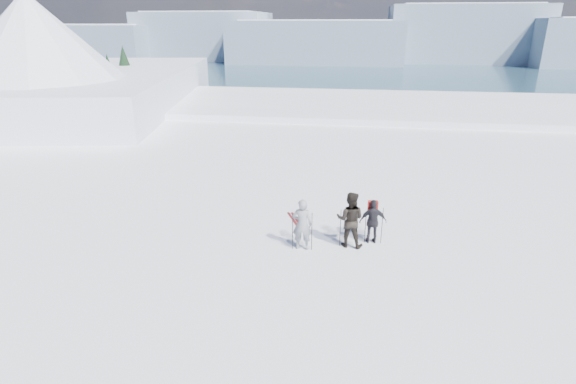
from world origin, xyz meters
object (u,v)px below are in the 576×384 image
skier_dark (350,219)px  skier_pack (373,222)px  skier_grey (302,224)px  skis_loose (296,221)px

skier_dark → skier_pack: skier_dark is taller
skier_pack → skier_grey: bearing=13.0°
skier_grey → skier_pack: skier_grey is taller
skis_loose → skier_grey: bearing=-77.1°
skier_pack → skis_loose: 3.28m
skier_dark → skis_loose: skier_dark is taller
skier_grey → skier_dark: skier_dark is taller
skier_grey → skier_pack: 2.52m
skier_grey → skier_dark: (1.59, 0.47, 0.08)m
skier_grey → skier_dark: size_ratio=0.92×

